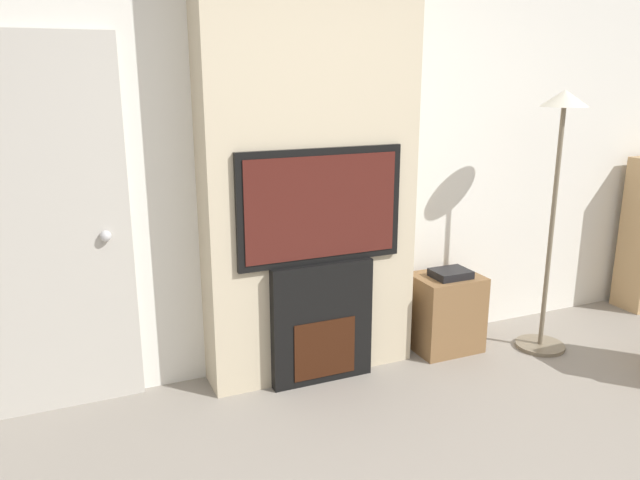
{
  "coord_description": "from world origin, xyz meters",
  "views": [
    {
      "loc": [
        -1.36,
        -1.43,
        1.8
      ],
      "look_at": [
        0.0,
        1.72,
        0.87
      ],
      "focal_mm": 35.0,
      "sensor_mm": 36.0,
      "label": 1
    }
  ],
  "objects": [
    {
      "name": "wall_back",
      "position": [
        0.0,
        2.03,
        1.35
      ],
      "size": [
        6.0,
        0.06,
        2.7
      ],
      "color": "silver",
      "rests_on": "ground_plane"
    },
    {
      "name": "chimney_breast",
      "position": [
        0.0,
        1.86,
        1.35
      ],
      "size": [
        1.26,
        0.28,
        2.7
      ],
      "color": "beige",
      "rests_on": "ground_plane"
    },
    {
      "name": "fireplace",
      "position": [
        0.0,
        1.71,
        0.36
      ],
      "size": [
        0.62,
        0.15,
        0.73
      ],
      "color": "black",
      "rests_on": "ground_plane"
    },
    {
      "name": "television",
      "position": [
        0.0,
        1.71,
        1.06
      ],
      "size": [
        0.98,
        0.07,
        0.66
      ],
      "color": "black",
      "rests_on": "fireplace"
    },
    {
      "name": "floor_lamp",
      "position": [
        1.53,
        1.52,
        1.2
      ],
      "size": [
        0.32,
        0.32,
        1.69
      ],
      "color": "#726651",
      "rests_on": "ground_plane"
    },
    {
      "name": "media_stand",
      "position": [
        0.93,
        1.77,
        0.26
      ],
      "size": [
        0.43,
        0.34,
        0.56
      ],
      "color": "brown",
      "rests_on": "ground_plane"
    },
    {
      "name": "entry_door",
      "position": [
        -1.45,
        1.97,
        1.0
      ],
      "size": [
        0.91,
        0.09,
        1.99
      ],
      "color": "#BCB7AD",
      "rests_on": "ground_plane"
    }
  ]
}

